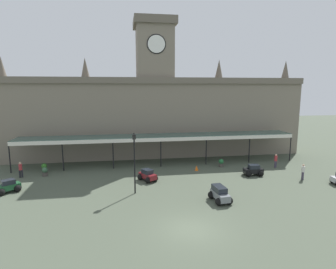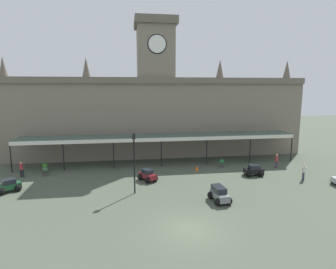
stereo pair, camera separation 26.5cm
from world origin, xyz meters
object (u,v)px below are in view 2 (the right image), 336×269
at_px(car_maroon_sedan, 148,176).
at_px(planter_by_canopy, 222,163).
at_px(pedestrian_beside_cars, 304,172).
at_px(traffic_cone, 197,168).
at_px(car_grey_estate, 219,195).
at_px(pedestrian_near_entrance, 276,160).
at_px(pedestrian_crossing_forecourt, 21,169).
at_px(victorian_lamppost, 134,157).
at_px(planter_near_kerb, 46,171).
at_px(car_green_sedan, 8,187).
at_px(car_black_sedan, 254,171).
at_px(planter_forecourt_centre, 45,167).

bearing_deg(car_maroon_sedan, planter_by_canopy, 22.05).
height_order(pedestrian_beside_cars, traffic_cone, pedestrian_beside_cars).
bearing_deg(car_grey_estate, car_maroon_sedan, 131.81).
distance_m(pedestrian_near_entrance, planter_by_canopy, 6.48).
xyz_separation_m(pedestrian_crossing_forecourt, victorian_lamppost, (11.85, -6.52, 2.50)).
xyz_separation_m(pedestrian_crossing_forecourt, traffic_cone, (19.17, -0.49, -0.60)).
relative_size(car_maroon_sedan, planter_near_kerb, 2.34).
bearing_deg(pedestrian_near_entrance, car_grey_estate, -139.16).
relative_size(car_green_sedan, pedestrian_beside_cars, 1.35).
distance_m(car_black_sedan, pedestrian_beside_cars, 4.94).
relative_size(car_maroon_sedan, pedestrian_crossing_forecourt, 1.35).
distance_m(pedestrian_near_entrance, victorian_lamppost, 18.08).
bearing_deg(pedestrian_beside_cars, planter_near_kerb, 168.51).
bearing_deg(pedestrian_beside_cars, victorian_lamppost, -176.27).
distance_m(car_green_sedan, car_grey_estate, 19.11).
height_order(car_maroon_sedan, pedestrian_crossing_forecourt, pedestrian_crossing_forecourt).
distance_m(traffic_cone, planter_by_canopy, 3.48).
bearing_deg(car_black_sedan, victorian_lamppost, -165.67).
xyz_separation_m(car_grey_estate, planter_forecourt_centre, (-16.94, 11.16, -0.07)).
distance_m(victorian_lamppost, planter_forecourt_centre, 13.25).
xyz_separation_m(car_green_sedan, car_grey_estate, (18.46, -4.94, 0.06)).
distance_m(car_green_sedan, traffic_cone, 19.21).
bearing_deg(planter_forecourt_centre, traffic_cone, -7.32).
xyz_separation_m(car_maroon_sedan, car_black_sedan, (11.56, -0.01, 0.00)).
distance_m(car_grey_estate, planter_forecourt_centre, 20.28).
bearing_deg(car_maroon_sedan, planter_forecourt_centre, 156.58).
relative_size(car_grey_estate, planter_near_kerb, 2.42).
bearing_deg(planter_near_kerb, car_maroon_sedan, -16.70).
xyz_separation_m(pedestrian_near_entrance, traffic_cone, (-9.64, 0.32, -0.60)).
xyz_separation_m(car_black_sedan, planter_forecourt_centre, (-22.92, 4.94, -0.01)).
height_order(car_maroon_sedan, car_black_sedan, same).
distance_m(victorian_lamppost, planter_near_kerb, 11.89).
relative_size(pedestrian_near_entrance, pedestrian_crossing_forecourt, 1.00).
bearing_deg(car_green_sedan, planter_near_kerb, 66.10).
relative_size(pedestrian_near_entrance, planter_near_kerb, 1.74).
height_order(pedestrian_beside_cars, planter_near_kerb, pedestrian_beside_cars).
bearing_deg(traffic_cone, car_black_sedan, -25.67).
distance_m(car_green_sedan, car_maroon_sedan, 12.95).
bearing_deg(victorian_lamppost, car_maroon_sedan, 66.90).
xyz_separation_m(car_black_sedan, pedestrian_beside_cars, (4.42, -2.18, 0.41)).
relative_size(victorian_lamppost, planter_by_canopy, 5.80).
bearing_deg(planter_near_kerb, car_black_sedan, -8.31).
bearing_deg(pedestrian_crossing_forecourt, pedestrian_near_entrance, -1.60).
height_order(car_green_sedan, traffic_cone, car_green_sedan).
bearing_deg(pedestrian_beside_cars, planter_by_canopy, 138.71).
distance_m(car_maroon_sedan, pedestrian_beside_cars, 16.13).
bearing_deg(planter_near_kerb, car_grey_estate, -30.00).
bearing_deg(pedestrian_near_entrance, planter_by_canopy, 167.97).
distance_m(traffic_cone, planter_forecourt_centre, 17.41).
height_order(victorian_lamppost, traffic_cone, victorian_lamppost).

